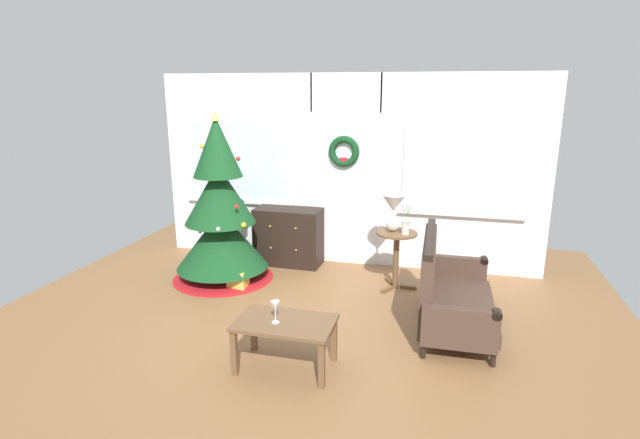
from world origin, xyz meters
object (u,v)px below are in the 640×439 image
at_px(dresser_cabinet, 289,236).
at_px(wine_glass, 275,307).
at_px(coffee_table, 285,328).
at_px(gift_box, 238,279).
at_px(table_lamp, 393,208).
at_px(flower_vase, 406,225).
at_px(side_table, 396,249).
at_px(christmas_tree, 220,217).
at_px(settee_sofa, 447,292).

relative_size(dresser_cabinet, wine_glass, 4.66).
height_order(coffee_table, gift_box, coffee_table).
distance_m(table_lamp, gift_box, 2.06).
xyz_separation_m(table_lamp, flower_vase, (0.16, -0.10, -0.17)).
bearing_deg(table_lamp, wine_glass, -109.00).
xyz_separation_m(flower_vase, wine_glass, (-0.89, -2.02, -0.24)).
bearing_deg(dresser_cabinet, flower_vase, -18.86).
relative_size(side_table, flower_vase, 2.01).
bearing_deg(christmas_tree, wine_glass, -53.47).
bearing_deg(side_table, coffee_table, -109.56).
height_order(dresser_cabinet, flower_vase, flower_vase).
bearing_deg(gift_box, side_table, 14.85).
bearing_deg(wine_glass, coffee_table, 34.34).
xyz_separation_m(dresser_cabinet, side_table, (1.52, -0.49, 0.11)).
bearing_deg(gift_box, flower_vase, 12.45).
height_order(dresser_cabinet, coffee_table, dresser_cabinet).
bearing_deg(christmas_tree, gift_box, -39.18).
xyz_separation_m(christmas_tree, table_lamp, (2.10, 0.27, 0.19)).
relative_size(table_lamp, wine_glass, 2.26).
relative_size(coffee_table, gift_box, 3.80).
xyz_separation_m(wine_glass, gift_box, (-1.06, 1.59, -0.47)).
height_order(dresser_cabinet, wine_glass, dresser_cabinet).
xyz_separation_m(dresser_cabinet, table_lamp, (1.46, -0.45, 0.60)).
bearing_deg(gift_box, settee_sofa, -9.34).
xyz_separation_m(settee_sofa, coffee_table, (-1.33, -1.15, -0.01)).
bearing_deg(coffee_table, settee_sofa, 40.74).
distance_m(christmas_tree, coffee_table, 2.35).
distance_m(dresser_cabinet, wine_glass, 2.68).
xyz_separation_m(settee_sofa, table_lamp, (-0.67, 0.93, 0.61)).
xyz_separation_m(christmas_tree, side_table, (2.16, 0.23, -0.30)).
distance_m(table_lamp, flower_vase, 0.25).
height_order(settee_sofa, gift_box, settee_sofa).
height_order(settee_sofa, wine_glass, settee_sofa).
bearing_deg(gift_box, coffee_table, -54.04).
xyz_separation_m(christmas_tree, coffee_table, (1.44, -1.81, -0.43)).
distance_m(side_table, coffee_table, 2.17).
height_order(christmas_tree, side_table, christmas_tree).
relative_size(christmas_tree, settee_sofa, 1.39).
bearing_deg(wine_glass, flower_vase, 66.23).
xyz_separation_m(flower_vase, gift_box, (-1.95, -0.43, -0.71)).
bearing_deg(wine_glass, settee_sofa, 40.46).
bearing_deg(christmas_tree, side_table, 6.14).
height_order(christmas_tree, gift_box, christmas_tree).
distance_m(coffee_table, gift_box, 1.93).
height_order(settee_sofa, flower_vase, flower_vase).
xyz_separation_m(coffee_table, wine_glass, (-0.07, -0.05, 0.21)).
bearing_deg(side_table, flower_vase, -30.96).
distance_m(side_table, flower_vase, 0.34).
bearing_deg(wine_glass, gift_box, 123.52).
height_order(settee_sofa, coffee_table, settee_sofa).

